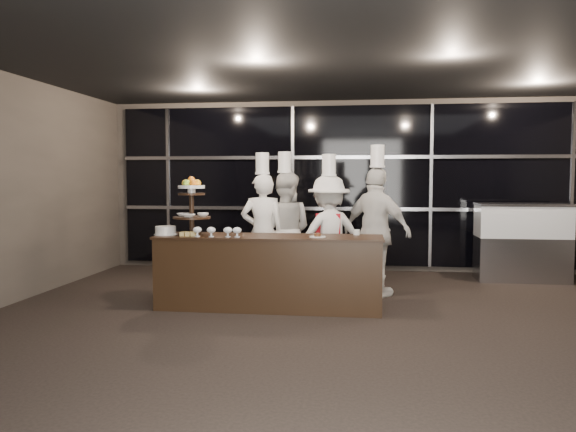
# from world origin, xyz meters

# --- Properties ---
(room) EXTENTS (10.00, 10.00, 10.00)m
(room) POSITION_xyz_m (0.00, 0.00, 1.50)
(room) COLOR black
(room) RESTS_ON ground
(window_wall) EXTENTS (8.60, 0.10, 2.80)m
(window_wall) POSITION_xyz_m (0.00, 4.94, 1.50)
(window_wall) COLOR black
(window_wall) RESTS_ON ground
(buffet_counter) EXTENTS (2.84, 0.74, 0.92)m
(buffet_counter) POSITION_xyz_m (-1.13, 1.92, 0.47)
(buffet_counter) COLOR black
(buffet_counter) RESTS_ON ground
(display_stand) EXTENTS (0.48, 0.48, 0.74)m
(display_stand) POSITION_xyz_m (-2.13, 1.92, 1.34)
(display_stand) COLOR black
(display_stand) RESTS_ON buffet_counter
(compotes) EXTENTS (0.61, 0.11, 0.12)m
(compotes) POSITION_xyz_m (-1.73, 1.70, 1.00)
(compotes) COLOR silver
(compotes) RESTS_ON buffet_counter
(layer_cake) EXTENTS (0.30, 0.30, 0.11)m
(layer_cake) POSITION_xyz_m (-2.46, 1.87, 0.97)
(layer_cake) COLOR white
(layer_cake) RESTS_ON buffet_counter
(pastry_squares) EXTENTS (0.19, 0.13, 0.05)m
(pastry_squares) POSITION_xyz_m (-2.12, 1.75, 0.95)
(pastry_squares) COLOR #D6B968
(pastry_squares) RESTS_ON buffet_counter
(small_plate) EXTENTS (0.20, 0.20, 0.05)m
(small_plate) POSITION_xyz_m (-0.51, 1.82, 0.94)
(small_plate) COLOR white
(small_plate) RESTS_ON buffet_counter
(chef_cup) EXTENTS (0.08, 0.08, 0.07)m
(chef_cup) POSITION_xyz_m (-0.04, 2.17, 0.96)
(chef_cup) COLOR white
(chef_cup) RESTS_ON buffet_counter
(display_case) EXTENTS (1.41, 0.62, 1.24)m
(display_case) POSITION_xyz_m (2.56, 4.30, 0.69)
(display_case) COLOR #A5A5AA
(display_case) RESTS_ON ground
(chef_a) EXTENTS (0.68, 0.50, 2.00)m
(chef_a) POSITION_xyz_m (-1.39, 2.93, 0.88)
(chef_a) COLOR white
(chef_a) RESTS_ON ground
(chef_b) EXTENTS (0.86, 0.68, 2.03)m
(chef_b) POSITION_xyz_m (-1.11, 3.22, 0.88)
(chef_b) COLOR silver
(chef_b) RESTS_ON ground
(chef_c) EXTENTS (1.25, 1.06, 1.97)m
(chef_c) POSITION_xyz_m (-0.44, 2.88, 0.85)
(chef_c) COLOR white
(chef_c) RESTS_ON ground
(chef_d) EXTENTS (1.12, 0.95, 2.10)m
(chef_d) POSITION_xyz_m (0.23, 2.83, 0.91)
(chef_d) COLOR silver
(chef_d) RESTS_ON ground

